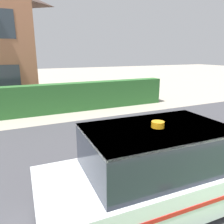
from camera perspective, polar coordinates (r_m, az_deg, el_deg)
name	(u,v)px	position (r m, az deg, el deg)	size (l,w,h in m)	color
road_strip	(140,148)	(6.55, 7.27, -9.38)	(28.00, 6.77, 0.01)	#424247
garden_hedge	(66,98)	(10.54, -11.90, 3.68)	(10.35, 0.61, 1.35)	#2D662D
police_car	(162,170)	(4.06, 12.96, -14.44)	(4.50, 1.82, 1.63)	black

